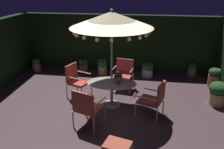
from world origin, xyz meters
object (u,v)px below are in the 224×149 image
(ottoman_footrest, at_px, (117,146))
(potted_plant_left_far, at_px, (102,67))
(patio_chair_north, at_px, (154,98))
(potted_plant_left_near, at_px, (147,69))
(patio_umbrella, at_px, (112,20))
(patio_chair_east, at_px, (76,79))
(patio_chair_southeast, at_px, (87,106))
(potted_plant_front_corner, at_px, (218,92))
(potted_plant_back_left, at_px, (192,69))
(patio_chair_northeast, at_px, (124,72))
(potted_plant_right_far, at_px, (214,77))
(patio_dining_table, at_px, (112,87))
(potted_plant_back_center, at_px, (36,65))
(potted_plant_back_right, at_px, (83,65))
(centerpiece_planter, at_px, (118,77))

(ottoman_footrest, bearing_deg, potted_plant_left_far, 104.21)
(patio_chair_north, bearing_deg, potted_plant_left_near, 93.69)
(patio_umbrella, xyz_separation_m, ottoman_footrest, (0.46, -2.27, -2.17))
(patio_chair_east, xyz_separation_m, potted_plant_left_near, (2.25, 1.97, -0.29))
(patio_chair_southeast, bearing_deg, potted_plant_front_corner, 25.84)
(patio_chair_east, distance_m, potted_plant_back_left, 4.59)
(patio_chair_northeast, bearing_deg, patio_umbrella, -99.82)
(potted_plant_right_far, bearing_deg, potted_plant_front_corner, -99.59)
(potted_plant_front_corner, bearing_deg, patio_chair_north, -153.22)
(potted_plant_right_far, bearing_deg, patio_chair_north, -132.47)
(potted_plant_front_corner, xyz_separation_m, potted_plant_left_near, (-2.08, 1.92, -0.10))
(patio_dining_table, xyz_separation_m, potted_plant_left_far, (-0.74, 2.43, -0.26))
(patio_umbrella, distance_m, patio_chair_north, 2.35)
(potted_plant_back_center, bearing_deg, potted_plant_left_near, 0.99)
(patio_dining_table, distance_m, potted_plant_left_near, 2.65)
(patio_umbrella, height_order, patio_chair_east, patio_umbrella)
(potted_plant_back_left, relative_size, potted_plant_back_right, 1.03)
(patio_chair_northeast, bearing_deg, potted_plant_right_far, 10.84)
(patio_dining_table, bearing_deg, patio_chair_southeast, -109.86)
(patio_umbrella, relative_size, potted_plant_back_left, 5.26)
(ottoman_footrest, relative_size, potted_plant_left_near, 1.07)
(potted_plant_back_left, distance_m, potted_plant_left_near, 1.75)
(patio_chair_north, bearing_deg, ottoman_footrest, -112.77)
(patio_chair_northeast, relative_size, potted_plant_back_left, 1.87)
(centerpiece_planter, bearing_deg, patio_chair_northeast, 88.86)
(patio_chair_north, bearing_deg, potted_plant_back_center, 149.10)
(potted_plant_back_right, bearing_deg, centerpiece_planter, -57.01)
(patio_chair_north, bearing_deg, patio_chair_northeast, 120.11)
(patio_chair_northeast, bearing_deg, potted_plant_front_corner, -14.85)
(centerpiece_planter, xyz_separation_m, patio_chair_southeast, (-0.63, -1.16, -0.35))
(patio_chair_northeast, distance_m, potted_plant_back_center, 3.85)
(patio_chair_northeast, height_order, potted_plant_back_left, patio_chair_northeast)
(potted_plant_back_center, bearing_deg, patio_chair_northeast, -16.32)
(potted_plant_back_right, bearing_deg, potted_plant_back_left, 1.04)
(potted_plant_back_right, bearing_deg, potted_plant_left_far, -15.90)
(potted_plant_back_center, bearing_deg, patio_chair_north, -30.90)
(patio_chair_southeast, relative_size, potted_plant_left_far, 1.76)
(potted_plant_front_corner, height_order, potted_plant_right_far, potted_plant_front_corner)
(patio_chair_northeast, height_order, potted_plant_back_center, patio_chair_northeast)
(patio_chair_northeast, height_order, potted_plant_front_corner, patio_chair_northeast)
(patio_umbrella, xyz_separation_m, centerpiece_planter, (0.19, -0.06, -1.57))
(ottoman_footrest, relative_size, potted_plant_front_corner, 0.86)
(patio_dining_table, height_order, potted_plant_front_corner, patio_dining_table)
(patio_chair_southeast, relative_size, potted_plant_back_left, 1.95)
(potted_plant_front_corner, distance_m, potted_plant_left_near, 2.84)
(potted_plant_left_far, height_order, potted_plant_left_near, potted_plant_left_far)
(patio_chair_north, relative_size, potted_plant_front_corner, 1.41)
(centerpiece_planter, relative_size, patio_chair_northeast, 0.38)
(centerpiece_planter, bearing_deg, potted_plant_back_right, 122.99)
(patio_chair_northeast, xyz_separation_m, potted_plant_left_far, (-0.96, 1.16, -0.27))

